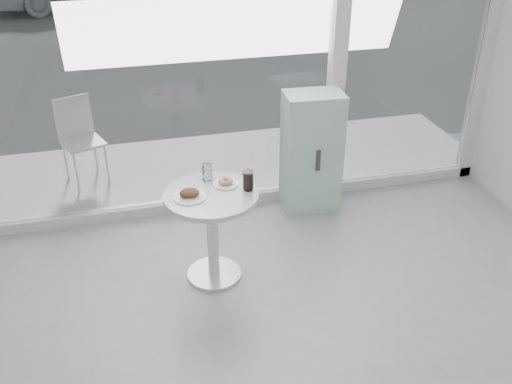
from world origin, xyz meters
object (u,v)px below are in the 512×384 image
object	(u,v)px
main_table	(212,218)
mint_cabinet	(311,152)
plate_donut	(226,182)
plate_fritter	(190,194)
water_tumbler_a	(207,173)
cola_glass	(248,181)
patio_chair	(80,135)
water_tumbler_b	(208,174)

from	to	relation	value
main_table	mint_cabinet	xyz separation A→B (m)	(1.11, 0.88, 0.03)
mint_cabinet	plate_donut	world-z (taller)	mint_cabinet
plate_fritter	plate_donut	distance (m)	0.32
main_table	water_tumbler_a	xyz separation A→B (m)	(0.02, 0.23, 0.28)
plate_donut	cola_glass	xyz separation A→B (m)	(0.15, -0.12, 0.06)
patio_chair	water_tumbler_a	distance (m)	1.99
water_tumbler_a	patio_chair	bearing A→B (deg)	121.51
plate_donut	water_tumbler_b	bearing A→B (deg)	134.03
water_tumbler_a	water_tumbler_b	size ratio (longest dim) A/B	1.21
main_table	plate_donut	xyz separation A→B (m)	(0.14, 0.11, 0.24)
main_table	water_tumbler_a	bearing A→B (deg)	85.82
plate_donut	cola_glass	distance (m)	0.20
plate_donut	water_tumbler_b	size ratio (longest dim) A/B	1.87
plate_fritter	cola_glass	world-z (taller)	cola_glass
mint_cabinet	cola_glass	xyz separation A→B (m)	(-0.83, -0.89, 0.27)
patio_chair	water_tumbler_b	size ratio (longest dim) A/B	8.17
water_tumbler_a	water_tumbler_b	bearing A→B (deg)	-38.93
mint_cabinet	water_tumbler_a	size ratio (longest dim) A/B	8.93
plate_fritter	plate_donut	world-z (taller)	plate_fritter
mint_cabinet	patio_chair	xyz separation A→B (m)	(-2.13, 1.03, -0.03)
plate_fritter	water_tumbler_a	xyz separation A→B (m)	(0.18, 0.25, 0.03)
plate_fritter	water_tumbler_a	bearing A→B (deg)	54.97
plate_donut	main_table	bearing A→B (deg)	-142.23
plate_fritter	cola_glass	distance (m)	0.45
plate_donut	cola_glass	size ratio (longest dim) A/B	1.28
patio_chair	water_tumbler_b	world-z (taller)	patio_chair
main_table	plate_fritter	distance (m)	0.29
plate_fritter	plate_donut	xyz separation A→B (m)	(0.29, 0.13, -0.01)
main_table	patio_chair	world-z (taller)	patio_chair
patio_chair	plate_donut	distance (m)	2.15
plate_fritter	water_tumbler_b	xyz separation A→B (m)	(0.18, 0.25, 0.02)
patio_chair	plate_fritter	bearing A→B (deg)	-86.94
plate_donut	water_tumbler_b	xyz separation A→B (m)	(-0.12, 0.12, 0.03)
mint_cabinet	water_tumbler_b	size ratio (longest dim) A/B	10.83
plate_fritter	water_tumbler_b	world-z (taller)	water_tumbler_b
patio_chair	water_tumbler_a	bearing A→B (deg)	-79.33
water_tumbler_b	plate_fritter	bearing A→B (deg)	-125.95
plate_fritter	cola_glass	bearing A→B (deg)	1.36
cola_glass	main_table	bearing A→B (deg)	177.89
plate_donut	water_tumbler_a	bearing A→B (deg)	134.23
water_tumbler_b	cola_glass	size ratio (longest dim) A/B	0.69
patio_chair	cola_glass	world-z (taller)	cola_glass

